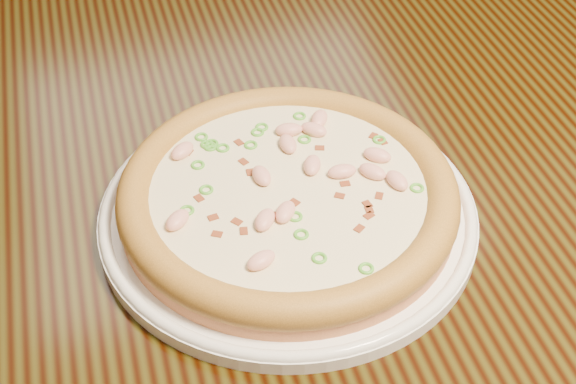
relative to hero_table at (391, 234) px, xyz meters
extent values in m
cube|color=black|center=(0.00, 0.00, 0.08)|extent=(1.20, 0.80, 0.04)
cylinder|color=white|center=(-0.12, -0.05, 0.10)|extent=(0.31, 0.31, 0.01)
torus|color=white|center=(-0.12, -0.05, 0.11)|extent=(0.31, 0.31, 0.01)
cylinder|color=#CB864C|center=(-0.12, -0.05, 0.12)|extent=(0.27, 0.27, 0.02)
torus|color=#BE8531|center=(-0.12, -0.05, 0.13)|extent=(0.28, 0.28, 0.03)
cylinder|color=beige|center=(-0.12, -0.05, 0.13)|extent=(0.23, 0.23, 0.00)
ellipsoid|color=#F2B29E|center=(-0.15, -0.08, 0.14)|extent=(0.03, 0.03, 0.01)
ellipsoid|color=#F2B29E|center=(-0.11, 0.00, 0.14)|extent=(0.01, 0.02, 0.01)
ellipsoid|color=#F2B29E|center=(-0.07, 0.03, 0.14)|extent=(0.02, 0.03, 0.01)
ellipsoid|color=#F2B29E|center=(-0.13, -0.08, 0.14)|extent=(0.03, 0.03, 0.01)
ellipsoid|color=#F2B29E|center=(-0.19, 0.01, 0.14)|extent=(0.03, 0.03, 0.01)
ellipsoid|color=#F2B29E|center=(-0.07, -0.05, 0.14)|extent=(0.02, 0.01, 0.01)
ellipsoid|color=#F2B29E|center=(-0.04, -0.03, 0.14)|extent=(0.03, 0.03, 0.01)
ellipsoid|color=#F2B29E|center=(-0.05, -0.05, 0.14)|extent=(0.03, 0.03, 0.01)
ellipsoid|color=#F2B29E|center=(-0.08, 0.01, 0.14)|extent=(0.03, 0.03, 0.01)
ellipsoid|color=#F2B29E|center=(-0.16, -0.13, 0.14)|extent=(0.03, 0.02, 0.01)
ellipsoid|color=#F2B29E|center=(-0.21, -0.07, 0.14)|extent=(0.03, 0.03, 0.01)
ellipsoid|color=#F2B29E|center=(-0.14, -0.03, 0.14)|extent=(0.02, 0.03, 0.01)
ellipsoid|color=#F2B29E|center=(-0.09, -0.03, 0.14)|extent=(0.02, 0.03, 0.01)
ellipsoid|color=#F2B29E|center=(-0.03, -0.07, 0.14)|extent=(0.02, 0.03, 0.01)
ellipsoid|color=#F2B29E|center=(-0.10, 0.02, 0.14)|extent=(0.03, 0.02, 0.01)
cube|color=maroon|center=(-0.19, -0.04, 0.13)|extent=(0.01, 0.01, 0.00)
cube|color=maroon|center=(-0.19, -0.07, 0.13)|extent=(0.01, 0.01, 0.00)
cube|color=maroon|center=(-0.17, -0.08, 0.13)|extent=(0.01, 0.01, 0.00)
cube|color=maroon|center=(-0.19, -0.09, 0.13)|extent=(0.01, 0.01, 0.00)
cube|color=maroon|center=(-0.14, -0.08, 0.13)|extent=(0.01, 0.01, 0.00)
cube|color=maroon|center=(-0.08, -0.11, 0.13)|extent=(0.01, 0.01, 0.00)
cube|color=maroon|center=(-0.05, -0.08, 0.13)|extent=(0.01, 0.01, 0.00)
cube|color=maroon|center=(-0.08, -0.07, 0.13)|extent=(0.01, 0.01, 0.00)
cube|color=maroon|center=(-0.15, -0.02, 0.13)|extent=(0.01, 0.01, 0.00)
cube|color=maroon|center=(-0.03, -0.01, 0.13)|extent=(0.01, 0.01, 0.00)
cube|color=maroon|center=(-0.17, -0.09, 0.13)|extent=(0.01, 0.01, 0.00)
cube|color=maroon|center=(-0.07, -0.10, 0.13)|extent=(0.01, 0.01, 0.00)
cube|color=maroon|center=(-0.12, -0.07, 0.13)|extent=(0.01, 0.01, 0.00)
cube|color=maroon|center=(-0.03, -0.02, 0.13)|extent=(0.01, 0.01, 0.00)
cube|color=maroon|center=(-0.08, -0.01, 0.13)|extent=(0.01, 0.01, 0.00)
cube|color=maroon|center=(-0.15, 0.02, 0.13)|extent=(0.01, 0.01, 0.00)
cube|color=maroon|center=(-0.07, -0.06, 0.13)|extent=(0.01, 0.01, 0.00)
cube|color=maroon|center=(-0.07, -0.09, 0.13)|extent=(0.01, 0.01, 0.00)
cube|color=maroon|center=(-0.15, -0.01, 0.13)|extent=(0.01, 0.01, 0.00)
cube|color=maroon|center=(-0.19, 0.02, 0.13)|extent=(0.01, 0.01, 0.00)
cube|color=maroon|center=(-0.07, -0.09, 0.13)|extent=(0.01, 0.01, 0.00)
torus|color=green|center=(-0.09, -0.15, 0.13)|extent=(0.01, 0.01, 0.00)
torus|color=green|center=(-0.12, -0.13, 0.13)|extent=(0.01, 0.01, 0.00)
torus|color=green|center=(-0.12, 0.03, 0.13)|extent=(0.02, 0.02, 0.00)
torus|color=green|center=(-0.13, 0.03, 0.13)|extent=(0.02, 0.02, 0.00)
torus|color=green|center=(-0.18, -0.04, 0.13)|extent=(0.01, 0.01, 0.00)
torus|color=green|center=(-0.20, -0.06, 0.13)|extent=(0.01, 0.01, 0.00)
torus|color=green|center=(-0.16, 0.01, 0.13)|extent=(0.02, 0.02, 0.00)
torus|color=green|center=(-0.08, 0.04, 0.13)|extent=(0.01, 0.01, 0.00)
torus|color=green|center=(-0.12, -0.10, 0.13)|extent=(0.01, 0.01, 0.00)
torus|color=green|center=(-0.17, 0.02, 0.13)|extent=(0.02, 0.02, 0.00)
torus|color=green|center=(-0.09, 0.01, 0.13)|extent=(0.02, 0.02, 0.00)
torus|color=green|center=(-0.17, 0.02, 0.13)|extent=(0.02, 0.02, 0.00)
torus|color=green|center=(-0.18, 0.00, 0.13)|extent=(0.02, 0.02, 0.00)
torus|color=green|center=(-0.17, 0.02, 0.13)|extent=(0.01, 0.01, 0.00)
torus|color=green|center=(-0.03, -0.01, 0.13)|extent=(0.01, 0.01, 0.00)
torus|color=green|center=(-0.14, 0.01, 0.13)|extent=(0.02, 0.02, 0.00)
torus|color=green|center=(-0.02, -0.08, 0.13)|extent=(0.02, 0.02, 0.00)
torus|color=green|center=(-0.17, 0.03, 0.13)|extent=(0.02, 0.02, 0.00)
torus|color=green|center=(-0.12, -0.08, 0.13)|extent=(0.02, 0.02, 0.00)
camera|label=1|loc=(-0.25, -0.51, 0.56)|focal=50.00mm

